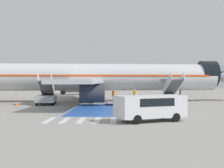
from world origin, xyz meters
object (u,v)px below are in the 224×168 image
at_px(boarding_stairs_aft, 46,97).
at_px(service_van_1, 150,106).
at_px(terminal_building, 150,77).
at_px(boarding_stairs_forward, 173,96).
at_px(fuel_tanker, 79,86).
at_px(traffic_cone_0, 17,104).
at_px(airliner, 98,77).
at_px(ground_crew_1, 114,95).
at_px(ground_crew_0, 135,95).
at_px(baggage_cart, 112,103).

bearing_deg(boarding_stairs_aft, service_van_1, -60.93).
xyz_separation_m(service_van_1, terminal_building, (10.15, 98.07, 3.06)).
bearing_deg(boarding_stairs_forward, boarding_stairs_aft, 180.00).
bearing_deg(fuel_tanker, boarding_stairs_forward, -154.78).
bearing_deg(traffic_cone_0, boarding_stairs_aft, 35.37).
distance_m(airliner, traffic_cone_0, 11.89).
xyz_separation_m(fuel_tanker, terminal_building, (20.42, 56.08, 2.38)).
bearing_deg(boarding_stairs_forward, traffic_cone_0, -174.76).
xyz_separation_m(ground_crew_1, terminal_building, (13.01, 80.34, 3.15)).
relative_size(boarding_stairs_aft, terminal_building, 0.06).
xyz_separation_m(airliner, terminal_building, (15.26, 77.47, 0.85)).
height_order(boarding_stairs_aft, ground_crew_0, boarding_stairs_aft).
relative_size(boarding_stairs_forward, ground_crew_0, 3.04).
distance_m(ground_crew_0, traffic_cone_0, 14.83).
distance_m(boarding_stairs_aft, fuel_tanker, 26.53).
bearing_deg(ground_crew_1, traffic_cone_0, 70.19).
relative_size(ground_crew_1, traffic_cone_0, 3.57).
distance_m(airliner, baggage_cart, 6.72).
bearing_deg(baggage_cart, terminal_building, 76.49).
bearing_deg(boarding_stairs_aft, fuel_tanker, 81.71).
distance_m(boarding_stairs_forward, fuel_tanker, 28.89).
height_order(fuel_tanker, terminal_building, terminal_building).
bearing_deg(baggage_cart, traffic_cone_0, -176.13).
xyz_separation_m(fuel_tanker, ground_crew_0, (10.17, -23.60, -0.79)).
bearing_deg(fuel_tanker, service_van_1, -172.27).
bearing_deg(terminal_building, ground_crew_0, -97.33).
bearing_deg(fuel_tanker, ground_crew_0, -162.70).
distance_m(boarding_stairs_aft, ground_crew_0, 11.36).
xyz_separation_m(fuel_tanker, service_van_1, (10.27, -41.98, -0.68)).
xyz_separation_m(boarding_stairs_forward, service_van_1, (-4.71, -17.29, 0.16)).
distance_m(boarding_stairs_forward, ground_crew_1, 7.58).
distance_m(traffic_cone_0, terminal_building, 88.16).
xyz_separation_m(boarding_stairs_aft, baggage_cart, (8.08, -0.47, -0.70)).
bearing_deg(boarding_stairs_aft, airliner, 34.05).
relative_size(airliner, baggage_cart, 15.34).
bearing_deg(ground_crew_0, fuel_tanker, 152.76).
distance_m(airliner, terminal_building, 78.96).
xyz_separation_m(boarding_stairs_aft, fuel_tanker, (0.81, 26.50, 0.86)).
distance_m(boarding_stairs_forward, boarding_stairs_aft, 15.89).
distance_m(airliner, service_van_1, 21.33).
relative_size(ground_crew_0, traffic_cone_0, 3.51).
distance_m(boarding_stairs_forward, ground_crew_0, 4.93).
bearing_deg(traffic_cone_0, service_van_1, -43.64).
xyz_separation_m(airliner, boarding_stairs_aft, (-5.97, -5.12, -2.38)).
height_order(service_van_1, terminal_building, terminal_building).
height_order(ground_crew_1, terminal_building, terminal_building).
distance_m(boarding_stairs_aft, service_van_1, 19.04).
height_order(ground_crew_0, terminal_building, terminal_building).
relative_size(boarding_stairs_aft, service_van_1, 1.00).
height_order(ground_crew_0, traffic_cone_0, ground_crew_0).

